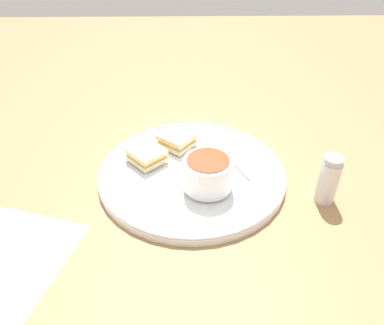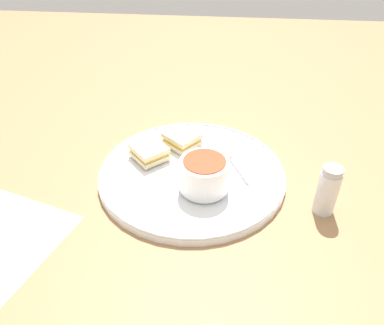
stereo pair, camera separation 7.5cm
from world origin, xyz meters
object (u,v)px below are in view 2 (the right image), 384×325
at_px(soup_bowl, 204,174).
at_px(sandwich_half_far, 149,152).
at_px(spoon, 230,156).
at_px(salt_shaker, 328,191).
at_px(sandwich_half_near, 182,139).

xyz_separation_m(soup_bowl, sandwich_half_far, (-0.12, 0.09, -0.02)).
xyz_separation_m(spoon, sandwich_half_far, (-0.17, -0.02, 0.01)).
height_order(soup_bowl, salt_shaker, salt_shaker).
bearing_deg(sandwich_half_near, soup_bowl, -67.12).
relative_size(sandwich_half_far, salt_shaker, 0.94).
xyz_separation_m(sandwich_half_near, sandwich_half_far, (-0.06, -0.06, 0.00)).
bearing_deg(sandwich_half_near, spoon, -19.66).
xyz_separation_m(sandwich_half_far, salt_shaker, (0.34, -0.11, 0.02)).
xyz_separation_m(soup_bowl, salt_shaker, (0.22, -0.02, -0.00)).
bearing_deg(sandwich_half_far, soup_bowl, -35.32).
bearing_deg(spoon, sandwich_half_far, 71.79).
height_order(sandwich_half_far, salt_shaker, salt_shaker).
bearing_deg(sandwich_half_far, sandwich_half_near, 42.34).
height_order(sandwich_half_near, sandwich_half_far, same).
relative_size(soup_bowl, spoon, 0.82).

